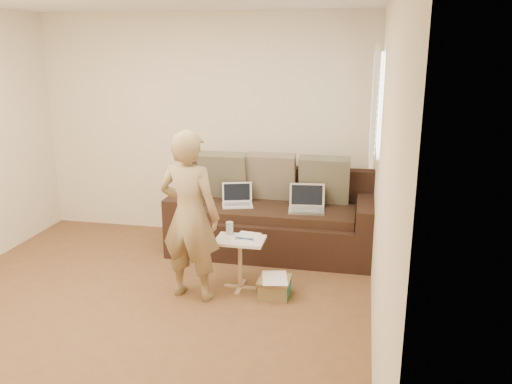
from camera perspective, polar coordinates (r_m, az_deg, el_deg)
floor at (r=4.70m, az=-13.47°, el=-13.26°), size 4.50×4.50×0.00m
wall_back at (r=6.30m, az=-5.61°, el=7.03°), size 4.00×0.00×4.00m
wall_right at (r=3.82m, az=13.52°, el=0.93°), size 0.00×4.50×4.50m
window_blinds at (r=5.22m, az=12.85°, el=9.35°), size 0.12×0.88×1.08m
sofa at (r=5.84m, az=1.71°, el=-2.43°), size 2.20×0.95×0.85m
pillow_left at (r=6.06m, az=-3.53°, el=1.80°), size 0.55×0.29×0.57m
pillow_mid at (r=5.99m, az=1.68°, el=1.66°), size 0.55×0.27×0.57m
pillow_right at (r=5.87m, az=7.38°, el=1.25°), size 0.55×0.28×0.57m
laptop_silver at (r=5.66m, az=5.46°, el=-2.10°), size 0.41×0.31×0.25m
laptop_white at (r=5.83m, az=-2.03°, el=-1.50°), size 0.39×0.33×0.24m
person at (r=4.71m, az=-7.18°, el=-2.56°), size 0.62×0.47×1.56m
side_table at (r=5.01m, az=-1.72°, el=-7.75°), size 0.45×0.32×0.50m
drinking_glass at (r=5.02m, az=-2.88°, el=-3.92°), size 0.07×0.07×0.12m
scissors at (r=4.90m, az=-1.28°, el=-5.06°), size 0.20×0.14×0.02m
paper_on_table at (r=4.95m, az=-1.09°, el=-4.91°), size 0.25×0.33×0.00m
striped_box at (r=4.93m, az=2.03°, el=-10.21°), size 0.29×0.29×0.18m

